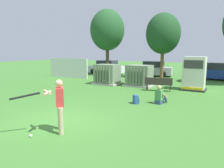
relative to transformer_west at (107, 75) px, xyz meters
The scene contains 15 objects.
ground_plane 9.36m from the transformer_west, 70.06° to the right, with size 96.00×96.00×0.00m, color #3D752D.
fence_panel 5.97m from the transformer_west, 163.12° to the left, with size 4.80×0.12×2.00m, color silver.
transformer_west is the anchor object (origin of this frame).
transformer_mid_west 2.67m from the transformer_west, ahead, with size 2.10×1.70×1.62m.
generator_enclosure 6.58m from the transformer_west, ahead, with size 1.60×1.40×2.30m.
park_bench 4.63m from the transformer_west, 10.51° to the right, with size 1.84×0.82×0.92m.
batter 10.24m from the transformer_west, 67.74° to the right, with size 1.31×1.33×1.74m.
sports_ball 10.79m from the transformer_west, 71.58° to the right, with size 0.09×0.09×0.09m, color white.
seated_spectator 7.01m from the transformer_west, 36.19° to the right, with size 0.64×0.78×0.96m.
backpack 6.61m from the transformer_west, 46.04° to the right, with size 0.38×0.38×0.44m.
tree_left 8.04m from the transformer_west, 120.91° to the left, with size 3.81×3.81×7.29m.
tree_center_left 7.56m from the transformer_west, 65.87° to the left, with size 3.33×3.33×6.37m.
parked_car_leftmost 8.00m from the transformer_west, 121.91° to the left, with size 4.21×1.93×1.62m.
parked_car_left_of_center 7.54m from the transformer_west, 79.93° to the left, with size 4.39×2.32×1.62m.
parked_car_right_of_center 10.50m from the transformer_west, 45.40° to the left, with size 4.25×2.02×1.62m.
Camera 1 is at (5.41, -5.42, 2.61)m, focal length 32.85 mm.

